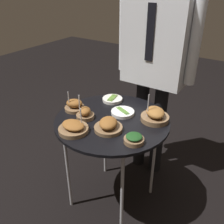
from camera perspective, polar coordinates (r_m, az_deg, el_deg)
ground_plane at (r=2.00m, az=0.00°, el=-19.04°), size 8.00×8.00×0.00m
serving_cart at (r=1.58m, az=0.00°, el=-3.04°), size 0.72×0.72×0.70m
bowl_roast_back_left at (r=1.54m, az=9.79°, el=-0.77°), size 0.18×0.18×0.18m
bowl_asparagus_near_rim at (r=1.60m, az=2.46°, el=-0.07°), size 0.15×0.15×0.03m
bowl_roast_front_right at (r=1.43m, az=-0.85°, el=-3.08°), size 0.17×0.17×0.07m
bowl_asparagus_back_right at (r=1.77m, az=0.09°, el=2.94°), size 0.14×0.14×0.03m
bowl_roast_center at (r=1.56m, az=-6.18°, el=-0.38°), size 0.11×0.11×0.16m
bowl_roast_front_left at (r=1.44m, az=-8.81°, el=-3.55°), size 0.17×0.17×0.14m
bowl_roast_mid_right at (r=1.66m, az=-8.57°, el=1.48°), size 0.13×0.13×0.14m
bowl_spinach_far_rim at (r=1.34m, az=5.03°, el=-6.14°), size 0.11×0.11×0.05m
waiter_figure at (r=1.80m, az=9.97°, el=13.33°), size 0.59×0.22×1.60m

